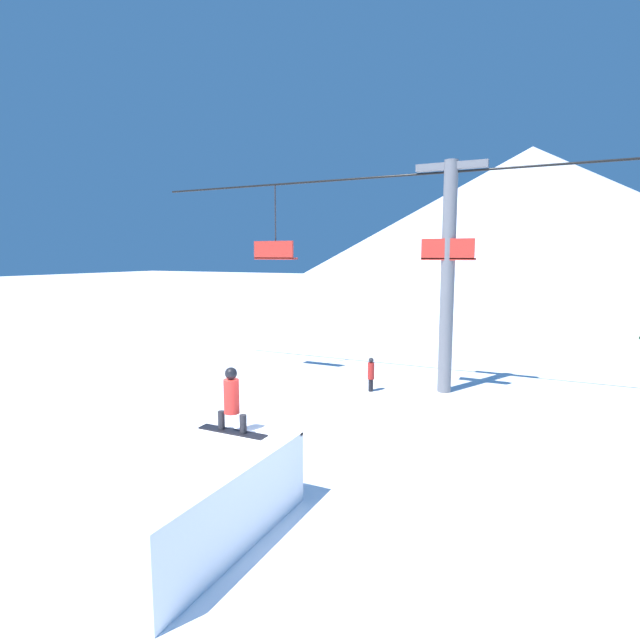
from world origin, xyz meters
TOP-DOWN VIEW (x-y plane):
  - ground_plane at (0.00, 0.00)m, footprint 220.00×220.00m
  - mountain_ridge at (0.00, 73.19)m, footprint 73.95×73.95m
  - snow_ramp at (-0.48, -0.67)m, footprint 2.19×4.04m
  - snowboarder at (-0.62, 0.73)m, footprint 1.47×0.30m
  - chairlift at (1.41, 10.58)m, footprint 24.48×0.47m
  - distant_skier at (-0.96, 9.49)m, footprint 0.24×0.24m

SIDE VIEW (x-z plane):
  - ground_plane at x=0.00m, z-range 0.00..0.00m
  - distant_skier at x=-0.96m, z-range 0.05..1.28m
  - snow_ramp at x=-0.48m, z-range 0.00..1.41m
  - snowboarder at x=-0.62m, z-range 1.40..2.70m
  - chairlift at x=1.41m, z-range 0.62..8.65m
  - mountain_ridge at x=0.00m, z-range 0.00..20.34m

